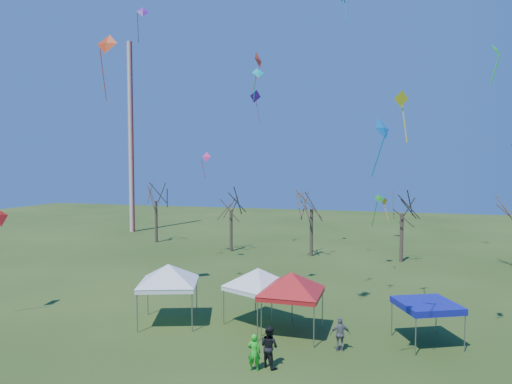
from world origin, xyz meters
TOP-DOWN VIEW (x-y plane):
  - ground at (0.00, 0.00)m, footprint 140.00×140.00m
  - radio_mast at (-28.00, 34.00)m, footprint 0.70×0.70m
  - tree_0 at (-20.85, 27.38)m, footprint 3.83×3.83m
  - tree_1 at (-10.77, 24.65)m, footprint 3.42×3.42m
  - tree_2 at (-2.37, 24.38)m, footprint 3.71×3.71m
  - tree_3 at (6.03, 24.04)m, footprint 3.59×3.59m
  - tent_white_west at (-7.10, 3.38)m, footprint 4.18×4.18m
  - tent_white_mid at (-2.20, 4.65)m, footprint 3.88×3.88m
  - tent_red at (-0.08, 3.59)m, footprint 4.35×4.35m
  - tent_blue at (6.68, 4.21)m, footprint 3.57×3.57m
  - person_grey at (2.63, 2.12)m, footprint 1.03×0.65m
  - person_green at (-0.78, -1.02)m, footprint 0.64×0.48m
  - person_dark at (-0.22, -0.53)m, footprint 1.12×1.04m
  - kite_13 at (-10.76, 18.00)m, footprint 0.93×0.66m
  - kite_11 at (-5.38, 16.05)m, footprint 0.84×1.46m
  - kite_25 at (9.15, 2.58)m, footprint 0.76×0.93m
  - kite_22 at (4.03, 20.90)m, footprint 1.11×1.05m
  - kite_19 at (4.50, 18.41)m, footprint 0.64×0.68m
  - kite_17 at (5.36, 8.15)m, footprint 0.94×0.77m
  - kite_24 at (-3.37, 8.71)m, footprint 0.95×0.86m
  - kite_2 at (-8.27, 25.02)m, footprint 1.27×1.37m
  - kite_7 at (-14.68, 14.22)m, footprint 1.12×1.01m
  - kite_8 at (-12.14, 5.37)m, footprint 1.42×0.70m
  - kite_27 at (4.47, -1.55)m, footprint 0.85×1.00m

SIDE VIEW (x-z plane):
  - ground at x=0.00m, z-range 0.00..0.00m
  - person_green at x=-0.78m, z-range 0.00..1.61m
  - person_grey at x=2.63m, z-range 0.00..1.63m
  - person_dark at x=-0.22m, z-range 0.00..1.85m
  - tent_blue at x=6.68m, z-range 0.89..3.00m
  - tent_white_mid at x=-2.20m, z-range 1.12..4.78m
  - tent_red at x=-0.08m, z-range 1.18..5.01m
  - tent_white_west at x=-7.10m, z-range 1.19..5.08m
  - tree_1 at x=-10.77m, z-range 2.02..9.56m
  - kite_19 at x=4.50m, z-range 4.99..6.87m
  - kite_22 at x=4.03m, z-range 4.52..7.38m
  - tree_3 at x=6.03m, z-range 2.12..10.03m
  - tree_2 at x=-2.37m, z-range 2.20..10.38m
  - tree_0 at x=-20.85m, z-range 2.27..10.70m
  - kite_13 at x=-10.76m, z-range 8.42..10.77m
  - kite_27 at x=4.47m, z-range 9.15..11.44m
  - radio_mast at x=-28.00m, z-range 0.00..25.00m
  - kite_17 at x=5.36m, z-range 11.18..14.17m
  - kite_25 at x=9.15m, z-range 12.96..14.78m
  - kite_24 at x=-3.37m, z-range 13.71..15.81m
  - kite_2 at x=-8.27m, z-range 14.17..17.46m
  - kite_8 at x=-12.14m, z-range 14.32..18.47m
  - kite_11 at x=-5.38m, z-range 15.76..18.89m
  - kite_7 at x=-14.68m, z-range 19.88..22.79m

